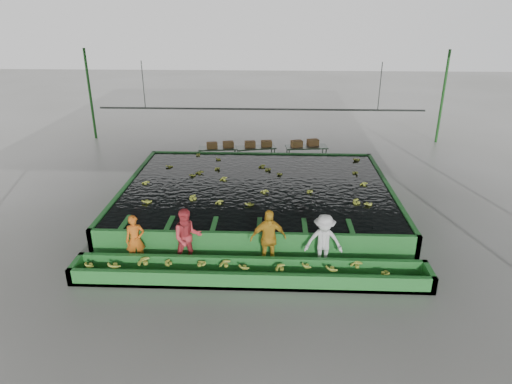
{
  "coord_description": "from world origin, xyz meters",
  "views": [
    {
      "loc": [
        0.63,
        -14.47,
        7.2
      ],
      "look_at": [
        0.0,
        0.5,
        1.0
      ],
      "focal_mm": 32.0,
      "sensor_mm": 36.0,
      "label": 1
    }
  ],
  "objects_px": {
    "sorting_trough": "(250,273)",
    "worker_a": "(135,240)",
    "worker_d": "(324,242)",
    "box_stack_right": "(305,146)",
    "worker_b": "(187,238)",
    "packing_table_mid": "(256,155)",
    "packing_table_right": "(306,155)",
    "flotation_tank": "(257,195)",
    "box_stack_left": "(220,148)",
    "box_stack_mid": "(258,147)",
    "worker_c": "(268,239)",
    "packing_table_left": "(218,156)"
  },
  "relations": [
    {
      "from": "flotation_tank",
      "to": "packing_table_right",
      "type": "xyz_separation_m",
      "value": [
        2.16,
        5.08,
        -0.0
      ]
    },
    {
      "from": "box_stack_mid",
      "to": "flotation_tank",
      "type": "bearing_deg",
      "value": -88.36
    },
    {
      "from": "sorting_trough",
      "to": "worker_c",
      "type": "height_order",
      "value": "worker_c"
    },
    {
      "from": "packing_table_mid",
      "to": "sorting_trough",
      "type": "bearing_deg",
      "value": -88.57
    },
    {
      "from": "flotation_tank",
      "to": "worker_c",
      "type": "xyz_separation_m",
      "value": [
        0.49,
        -4.3,
        0.46
      ]
    },
    {
      "from": "packing_table_left",
      "to": "box_stack_right",
      "type": "distance_m",
      "value": 4.2
    },
    {
      "from": "worker_b",
      "to": "packing_table_right",
      "type": "distance_m",
      "value": 10.22
    },
    {
      "from": "sorting_trough",
      "to": "worker_b",
      "type": "xyz_separation_m",
      "value": [
        -1.87,
        0.8,
        0.64
      ]
    },
    {
      "from": "worker_a",
      "to": "packing_table_right",
      "type": "distance_m",
      "value": 10.92
    },
    {
      "from": "worker_c",
      "to": "box_stack_right",
      "type": "bearing_deg",
      "value": 67.6
    },
    {
      "from": "worker_d",
      "to": "packing_table_right",
      "type": "xyz_separation_m",
      "value": [
        0.07,
        9.38,
        -0.4
      ]
    },
    {
      "from": "box_stack_left",
      "to": "worker_d",
      "type": "bearing_deg",
      "value": -66.21
    },
    {
      "from": "worker_c",
      "to": "packing_table_right",
      "type": "distance_m",
      "value": 9.54
    },
    {
      "from": "worker_b",
      "to": "box_stack_left",
      "type": "bearing_deg",
      "value": 72.74
    },
    {
      "from": "flotation_tank",
      "to": "box_stack_right",
      "type": "distance_m",
      "value": 5.56
    },
    {
      "from": "sorting_trough",
      "to": "worker_b",
      "type": "distance_m",
      "value": 2.13
    },
    {
      "from": "sorting_trough",
      "to": "packing_table_left",
      "type": "bearing_deg",
      "value": 101.76
    },
    {
      "from": "worker_a",
      "to": "box_stack_left",
      "type": "xyz_separation_m",
      "value": [
        1.45,
        9.2,
        0.05
      ]
    },
    {
      "from": "worker_b",
      "to": "packing_table_right",
      "type": "relative_size",
      "value": 0.91
    },
    {
      "from": "worker_d",
      "to": "box_stack_right",
      "type": "distance_m",
      "value": 9.44
    },
    {
      "from": "packing_table_left",
      "to": "box_stack_left",
      "type": "bearing_deg",
      "value": -2.95
    },
    {
      "from": "flotation_tank",
      "to": "worker_d",
      "type": "bearing_deg",
      "value": -64.03
    },
    {
      "from": "worker_b",
      "to": "box_stack_mid",
      "type": "relative_size",
      "value": 1.38
    },
    {
      "from": "worker_d",
      "to": "box_stack_right",
      "type": "bearing_deg",
      "value": 92.04
    },
    {
      "from": "sorting_trough",
      "to": "worker_b",
      "type": "relative_size",
      "value": 5.6
    },
    {
      "from": "sorting_trough",
      "to": "box_stack_left",
      "type": "distance_m",
      "value": 10.21
    },
    {
      "from": "packing_table_left",
      "to": "packing_table_mid",
      "type": "distance_m",
      "value": 1.83
    },
    {
      "from": "packing_table_mid",
      "to": "box_stack_left",
      "type": "height_order",
      "value": "box_stack_left"
    },
    {
      "from": "sorting_trough",
      "to": "worker_a",
      "type": "distance_m",
      "value": 3.54
    },
    {
      "from": "packing_table_left",
      "to": "box_stack_right",
      "type": "relative_size",
      "value": 1.36
    },
    {
      "from": "flotation_tank",
      "to": "packing_table_mid",
      "type": "distance_m",
      "value": 5.04
    },
    {
      "from": "worker_a",
      "to": "worker_c",
      "type": "bearing_deg",
      "value": -19.74
    },
    {
      "from": "worker_c",
      "to": "box_stack_right",
      "type": "xyz_separation_m",
      "value": [
        1.59,
        9.44,
        -0.02
      ]
    },
    {
      "from": "packing_table_mid",
      "to": "packing_table_right",
      "type": "relative_size",
      "value": 0.95
    },
    {
      "from": "flotation_tank",
      "to": "packing_table_right",
      "type": "height_order",
      "value": "flotation_tank"
    },
    {
      "from": "flotation_tank",
      "to": "box_stack_left",
      "type": "height_order",
      "value": "box_stack_left"
    },
    {
      "from": "packing_table_left",
      "to": "packing_table_mid",
      "type": "bearing_deg",
      "value": 3.94
    },
    {
      "from": "worker_d",
      "to": "packing_table_left",
      "type": "distance_m",
      "value": 10.12
    },
    {
      "from": "worker_b",
      "to": "worker_d",
      "type": "relative_size",
      "value": 1.05
    },
    {
      "from": "worker_b",
      "to": "box_stack_right",
      "type": "height_order",
      "value": "worker_b"
    },
    {
      "from": "worker_c",
      "to": "worker_d",
      "type": "height_order",
      "value": "worker_c"
    },
    {
      "from": "flotation_tank",
      "to": "sorting_trough",
      "type": "relative_size",
      "value": 1.0
    },
    {
      "from": "worker_a",
      "to": "worker_c",
      "type": "distance_m",
      "value": 3.91
    },
    {
      "from": "flotation_tank",
      "to": "worker_b",
      "type": "distance_m",
      "value": 4.71
    },
    {
      "from": "sorting_trough",
      "to": "worker_d",
      "type": "relative_size",
      "value": 5.9
    },
    {
      "from": "sorting_trough",
      "to": "packing_table_right",
      "type": "distance_m",
      "value": 10.41
    },
    {
      "from": "worker_b",
      "to": "box_stack_right",
      "type": "bearing_deg",
      "value": 49.45
    },
    {
      "from": "packing_table_right",
      "to": "box_stack_right",
      "type": "bearing_deg",
      "value": 144.11
    },
    {
      "from": "worker_d",
      "to": "packing_table_mid",
      "type": "height_order",
      "value": "worker_d"
    },
    {
      "from": "worker_c",
      "to": "box_stack_right",
      "type": "relative_size",
      "value": 1.36
    }
  ]
}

